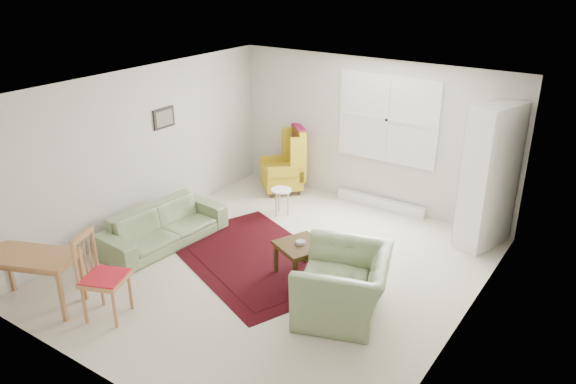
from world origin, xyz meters
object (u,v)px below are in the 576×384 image
Objects in this scene: wingback_chair at (282,160)px; desk at (34,280)px; armchair at (344,279)px; desk_chair at (105,277)px; sofa at (163,220)px; stool at (281,202)px; cabinet at (490,177)px; coffee_table at (301,259)px.

desk is (-0.41, -4.69, -0.25)m from wingback_chair.
desk_chair is at bearing -73.64° from armchair.
desk_chair is (0.80, -1.69, 0.15)m from sofa.
stool is at bearing -22.37° from desk_chair.
sofa is 4.30× the size of stool.
armchair is at bearing 31.72° from desk.
sofa is 4.78m from cabinet.
wingback_chair is 2.09× the size of coffee_table.
sofa is at bearing -114.96° from stool.
cabinet is (3.07, 0.83, 0.84)m from stool.
sofa is 2.02m from stool.
cabinet is at bearing 49.32° from desk.
wingback_chair reaches higher than stool.
coffee_table is 2.51m from desk_chair.
sofa is 1.88m from desk_chair.
stool is 3.54m from desk_chair.
sofa is 1.61× the size of armchair.
desk_chair is at bearing -90.88° from stool.
desk is at bearing -77.48° from armchair.
sofa is at bearing -128.89° from cabinet.
wingback_chair reaches higher than desk_chair.
desk reaches higher than stool.
wingback_chair is (0.29, 2.66, 0.21)m from sofa.
cabinet is 5.38m from desk_chair.
armchair is 1.07× the size of desk.
armchair is at bearing -1.88° from wingback_chair.
wingback_chair is 1.07m from stool.
sofa is 3.35× the size of coffee_table.
desk_chair is at bearing -123.73° from coffee_table.
cabinet reaches higher than wingback_chair.
cabinet is at bearing 15.09° from stool.
sofa is 1.79× the size of desk_chair.
stool is at bearing 132.37° from coffee_table.
sofa reaches higher than stool.
stool is 0.21× the size of cabinet.
wingback_chair reaches higher than sofa.
armchair reaches higher than sofa.
cabinet is (3.92, 2.66, 0.67)m from sofa.
desk is at bearing 89.19° from desk_chair.
stool is at bearing -13.39° from wingback_chair.
desk_chair reaches higher than desk.
wingback_chair is at bearing 85.01° from desk.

